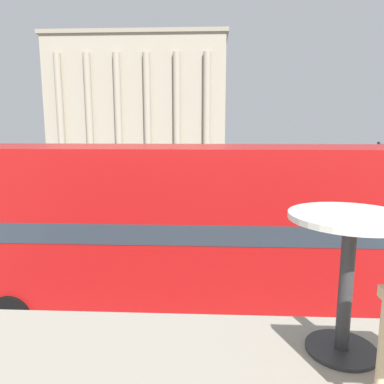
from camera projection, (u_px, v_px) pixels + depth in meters
The scene contains 7 objects.
double_decker_bus at pixel (204, 224), 9.05m from camera, with size 11.39×2.72×4.21m.
cafe_dining_table at pixel (348, 252), 1.85m from camera, with size 0.60×0.60×0.73m.
plaza_building_left at pixel (143, 101), 54.69m from camera, with size 23.97×16.38×16.53m.
traffic_light_near at pixel (275, 201), 11.45m from camera, with size 0.42×0.24×3.71m.
traffic_light_mid at pixel (378, 173), 16.76m from camera, with size 0.42×0.24×3.99m.
pedestrian_white at pixel (336, 176), 28.70m from camera, with size 0.32×0.32×1.60m.
pedestrian_olive at pixel (253, 166), 35.42m from camera, with size 0.32×0.32×1.71m.
Camera 1 is at (0.07, -2.15, 4.67)m, focal length 35.00 mm.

